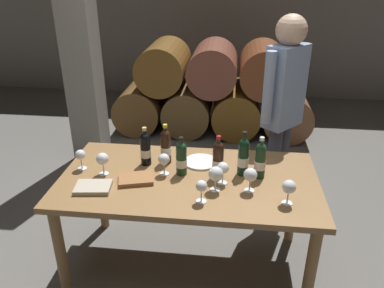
{
  "coord_description": "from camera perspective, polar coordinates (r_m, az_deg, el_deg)",
  "views": [
    {
      "loc": [
        0.27,
        -2.16,
        2.05
      ],
      "look_at": [
        0.0,
        0.2,
        0.91
      ],
      "focal_mm": 35.69,
      "sensor_mm": 36.0,
      "label": 1
    }
  ],
  "objects": [
    {
      "name": "wine_glass_1",
      "position": [
        2.24,
        1.42,
        -6.44
      ],
      "size": [
        0.07,
        0.07,
        0.14
      ],
      "color": "white",
      "rests_on": "dining_table"
    },
    {
      "name": "ground_plane",
      "position": [
        2.99,
        -0.45,
        -17.66
      ],
      "size": [
        14.0,
        14.0,
        0.0
      ],
      "primitive_type": "plane",
      "color": "#66635E"
    },
    {
      "name": "leather_ledger",
      "position": [
        2.51,
        -8.4,
        -5.19
      ],
      "size": [
        0.25,
        0.21,
        0.03
      ],
      "primitive_type": "cube",
      "rotation": [
        0.0,
        0.0,
        0.27
      ],
      "color": "#936038",
      "rests_on": "dining_table"
    },
    {
      "name": "tasting_notebook",
      "position": [
        2.48,
        -14.55,
        -6.28
      ],
      "size": [
        0.24,
        0.19,
        0.03
      ],
      "primitive_type": "cube",
      "rotation": [
        0.0,
        0.0,
        0.12
      ],
      "color": "#B2A893",
      "rests_on": "dining_table"
    },
    {
      "name": "sommelier_presenting",
      "position": [
        3.1,
        13.51,
        6.01
      ],
      "size": [
        0.35,
        0.39,
        1.72
      ],
      "color": "#383842",
      "rests_on": "ground_plane"
    },
    {
      "name": "wine_bottle_5",
      "position": [
        2.52,
        10.17,
        -2.36
      ],
      "size": [
        0.07,
        0.07,
        0.29
      ],
      "color": "#19381E",
      "rests_on": "dining_table"
    },
    {
      "name": "wine_glass_3",
      "position": [
        2.34,
        3.56,
        -4.53
      ],
      "size": [
        0.09,
        0.09,
        0.16
      ],
      "color": "white",
      "rests_on": "dining_table"
    },
    {
      "name": "barrel_stack",
      "position": [
        5.0,
        3.13,
        7.96
      ],
      "size": [
        2.49,
        0.9,
        1.15
      ],
      "color": "brown",
      "rests_on": "ground_plane"
    },
    {
      "name": "wine_glass_4",
      "position": [
        2.28,
        14.28,
        -6.31
      ],
      "size": [
        0.08,
        0.08,
        0.16
      ],
      "color": "white",
      "rests_on": "dining_table"
    },
    {
      "name": "wine_glass_6",
      "position": [
        2.69,
        -16.32,
        -1.67
      ],
      "size": [
        0.07,
        0.07,
        0.14
      ],
      "color": "white",
      "rests_on": "dining_table"
    },
    {
      "name": "wine_glass_7",
      "position": [
        2.52,
        -4.22,
        -2.39
      ],
      "size": [
        0.08,
        0.08,
        0.15
      ],
      "color": "white",
      "rests_on": "dining_table"
    },
    {
      "name": "dining_table",
      "position": [
        2.58,
        -0.5,
        -6.77
      ],
      "size": [
        1.7,
        0.9,
        0.76
      ],
      "color": "olive",
      "rests_on": "ground_plane"
    },
    {
      "name": "wine_bottle_1",
      "position": [
        2.65,
        -6.97,
        -0.66
      ],
      "size": [
        0.07,
        0.07,
        0.28
      ],
      "color": "black",
      "rests_on": "dining_table"
    },
    {
      "name": "cellar_back_wall",
      "position": [
        6.4,
        4.29,
        19.74
      ],
      "size": [
        10.0,
        0.24,
        2.8
      ],
      "primitive_type": "cube",
      "color": "gray",
      "rests_on": "ground_plane"
    },
    {
      "name": "stone_pillar",
      "position": [
        4.14,
        -16.42,
        14.22
      ],
      "size": [
        0.32,
        0.32,
        2.6
      ],
      "primitive_type": "cube",
      "color": "gray",
      "rests_on": "ground_plane"
    },
    {
      "name": "wine_bottle_0",
      "position": [
        2.49,
        3.91,
        -2.26
      ],
      "size": [
        0.07,
        0.07,
        0.29
      ],
      "color": "black",
      "rests_on": "dining_table"
    },
    {
      "name": "wine_bottle_4",
      "position": [
        2.53,
        7.68,
        -1.84
      ],
      "size": [
        0.07,
        0.07,
        0.31
      ],
      "color": "black",
      "rests_on": "dining_table"
    },
    {
      "name": "wine_glass_0",
      "position": [
        2.58,
        -13.24,
        -2.26
      ],
      "size": [
        0.08,
        0.08,
        0.16
      ],
      "color": "white",
      "rests_on": "dining_table"
    },
    {
      "name": "serving_plate",
      "position": [
        2.7,
        1.32,
        -2.69
      ],
      "size": [
        0.24,
        0.24,
        0.01
      ],
      "primitive_type": "cylinder",
      "color": "white",
      "rests_on": "dining_table"
    },
    {
      "name": "wine_glass_2",
      "position": [
        2.36,
        8.71,
        -4.66
      ],
      "size": [
        0.08,
        0.08,
        0.16
      ],
      "color": "white",
      "rests_on": "dining_table"
    },
    {
      "name": "wine_bottle_2",
      "position": [
        2.51,
        -1.6,
        -2.14
      ],
      "size": [
        0.07,
        0.07,
        0.27
      ],
      "color": "#19381E",
      "rests_on": "dining_table"
    },
    {
      "name": "wine_bottle_3",
      "position": [
        2.66,
        -3.94,
        -0.32
      ],
      "size": [
        0.07,
        0.07,
        0.29
      ],
      "color": "black",
      "rests_on": "dining_table"
    },
    {
      "name": "wine_glass_5",
      "position": [
        2.42,
        4.65,
        -3.7
      ],
      "size": [
        0.08,
        0.08,
        0.15
      ],
      "color": "white",
      "rests_on": "dining_table"
    }
  ]
}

